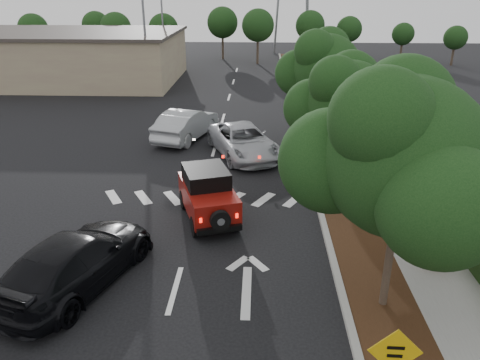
# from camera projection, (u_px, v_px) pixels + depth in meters

# --- Properties ---
(ground) EXTENTS (120.00, 120.00, 0.00)m
(ground) POSITION_uv_depth(u_px,v_px,m) (175.00, 290.00, 13.02)
(ground) COLOR black
(ground) RESTS_ON ground
(curb) EXTENTS (0.20, 70.00, 0.15)m
(curb) POSITION_uv_depth(u_px,v_px,m) (304.00, 149.00, 23.86)
(curb) COLOR #9E9B93
(curb) RESTS_ON ground
(planting_strip) EXTENTS (1.80, 70.00, 0.12)m
(planting_strip) POSITION_uv_depth(u_px,v_px,m) (324.00, 150.00, 23.83)
(planting_strip) COLOR black
(planting_strip) RESTS_ON ground
(sidewalk) EXTENTS (2.00, 70.00, 0.12)m
(sidewalk) POSITION_uv_depth(u_px,v_px,m) (361.00, 150.00, 23.76)
(sidewalk) COLOR gray
(sidewalk) RESTS_ON ground
(hedge) EXTENTS (0.80, 70.00, 0.80)m
(hedge) POSITION_uv_depth(u_px,v_px,m) (390.00, 144.00, 23.57)
(hedge) COLOR black
(hedge) RESTS_ON ground
(commercial_building) EXTENTS (22.00, 12.00, 4.00)m
(commercial_building) POSITION_uv_depth(u_px,v_px,m) (49.00, 57.00, 40.49)
(commercial_building) COLOR gray
(commercial_building) RESTS_ON ground
(transmission_tower) EXTENTS (7.00, 4.00, 28.00)m
(transmission_tower) POSITION_uv_depth(u_px,v_px,m) (290.00, 54.00, 57.00)
(transmission_tower) COLOR slate
(transmission_tower) RESTS_ON ground
(street_tree_near) EXTENTS (3.80, 3.80, 5.92)m
(street_tree_near) POSITION_uv_depth(u_px,v_px,m) (382.00, 306.00, 12.34)
(street_tree_near) COLOR black
(street_tree_near) RESTS_ON ground
(street_tree_mid) EXTENTS (3.20, 3.20, 5.32)m
(street_tree_mid) POSITION_uv_depth(u_px,v_px,m) (340.00, 196.00, 18.79)
(street_tree_mid) COLOR black
(street_tree_mid) RESTS_ON ground
(street_tree_far) EXTENTS (3.40, 3.40, 5.62)m
(street_tree_far) POSITION_uv_depth(u_px,v_px,m) (321.00, 145.00, 24.78)
(street_tree_far) COLOR black
(street_tree_far) RESTS_ON ground
(light_pole_a) EXTENTS (2.00, 0.22, 9.00)m
(light_pole_a) POSITION_uv_depth(u_px,v_px,m) (149.00, 91.00, 37.21)
(light_pole_a) COLOR slate
(light_pole_a) RESTS_ON ground
(light_pole_b) EXTENTS (2.00, 0.22, 9.00)m
(light_pole_b) POSITION_uv_depth(u_px,v_px,m) (165.00, 66.00, 48.30)
(light_pole_b) COLOR slate
(light_pole_b) RESTS_ON ground
(red_jeep) EXTENTS (2.55, 3.77, 1.85)m
(red_jeep) POSITION_uv_depth(u_px,v_px,m) (207.00, 193.00, 16.76)
(red_jeep) COLOR black
(red_jeep) RESTS_ON ground
(silver_suv_ahead) EXTENTS (4.22, 5.88, 1.49)m
(silver_suv_ahead) POSITION_uv_depth(u_px,v_px,m) (243.00, 141.00, 22.95)
(silver_suv_ahead) COLOR #B3B5BC
(silver_suv_ahead) RESTS_ON ground
(black_suv_oncoming) EXTENTS (3.81, 5.78, 1.56)m
(black_suv_oncoming) POSITION_uv_depth(u_px,v_px,m) (77.00, 260.00, 12.98)
(black_suv_oncoming) COLOR black
(black_suv_oncoming) RESTS_ON ground
(silver_sedan_oncoming) EXTENTS (3.22, 5.28, 1.64)m
(silver_sedan_oncoming) POSITION_uv_depth(u_px,v_px,m) (186.00, 124.00, 25.44)
(silver_sedan_oncoming) COLOR #A7ABAF
(silver_sedan_oncoming) RESTS_ON ground
(parked_suv) EXTENTS (5.23, 3.68, 1.65)m
(parked_suv) POSITION_uv_depth(u_px,v_px,m) (96.00, 79.00, 37.29)
(parked_suv) COLOR #9C9EA3
(parked_suv) RESTS_ON ground
(terracotta_planter) EXTENTS (0.64, 0.64, 1.12)m
(terracotta_planter) POSITION_uv_depth(u_px,v_px,m) (438.00, 247.00, 13.65)
(terracotta_planter) COLOR brown
(terracotta_planter) RESTS_ON ground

